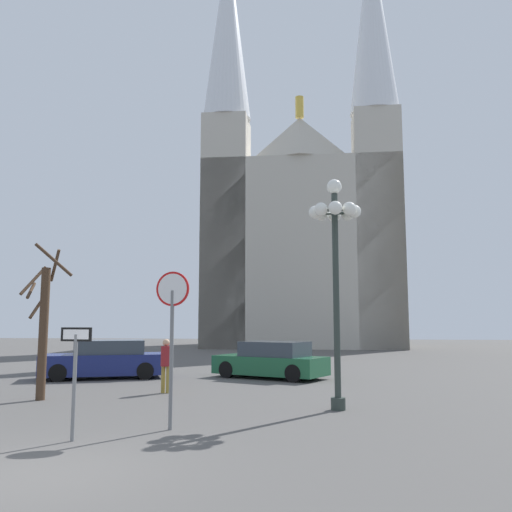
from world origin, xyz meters
The scene contains 9 objects.
ground_plane centered at (0.00, 0.00, 0.00)m, with size 120.00×120.00×0.00m, color #514F4C.
cathedral centered at (2.62, 39.53, 10.90)m, with size 16.73×12.59×37.43m.
stop_sign centered at (1.04, 3.36, 2.20)m, with size 0.72×0.12×3.19m.
one_way_arrow_sign centered at (-0.45, 2.14, 1.32)m, with size 0.63×0.11×2.05m.
street_lamp centered at (4.49, 6.20, 4.16)m, with size 1.34×1.34×5.82m.
bare_tree centered at (-3.68, 6.93, 2.07)m, with size 1.39×1.38×4.30m.
parked_car_near_green centered at (2.19, 13.40, 0.66)m, with size 4.65×3.46×1.40m.
parked_car_far_navy centered at (-4.18, 12.61, 0.69)m, with size 4.90×3.33×1.45m.
pedestrian_walking centered at (-0.64, 8.76, 0.98)m, with size 0.32×0.32×1.63m.
Camera 1 is at (4.05, -7.43, 2.16)m, focal length 37.49 mm.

